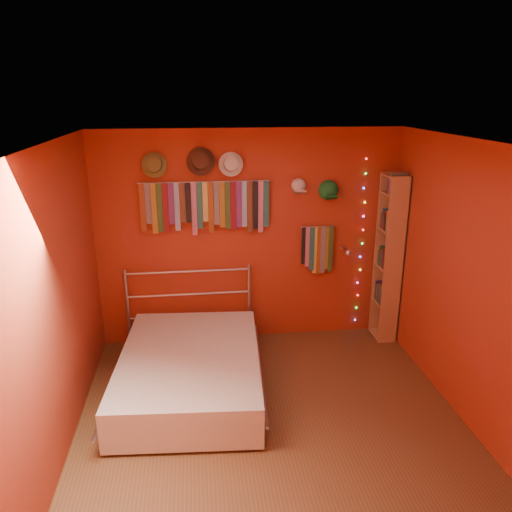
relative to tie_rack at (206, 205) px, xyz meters
name	(u,v)px	position (x,y,z in m)	size (l,w,h in m)	color
ground	(272,424)	(0.49, -1.69, -1.68)	(3.50, 3.50, 0.00)	brown
back_wall	(250,238)	(0.49, 0.06, -0.43)	(3.50, 0.02, 2.50)	maroon
right_wall	(471,287)	(2.24, -1.69, -0.43)	(0.02, 3.50, 2.50)	maroon
left_wall	(55,308)	(-1.26, -1.69, -0.43)	(0.02, 3.50, 2.50)	maroon
ceiling	(275,144)	(0.49, -1.69, 0.82)	(3.50, 3.50, 0.02)	white
tie_rack	(206,205)	(0.00, 0.00, 0.00)	(1.45, 0.03, 0.61)	#BBBBC1
small_tie_rack	(318,248)	(1.29, 0.00, -0.56)	(0.40, 0.03, 0.59)	#BBBBC1
fedora_olive	(154,165)	(-0.54, -0.03, 0.45)	(0.27, 0.15, 0.27)	brown
fedora_brown	(201,161)	(-0.04, -0.03, 0.48)	(0.31, 0.17, 0.30)	#422417
fedora_white	(231,164)	(0.28, -0.03, 0.45)	(0.27, 0.14, 0.26)	silver
cap_white	(299,186)	(1.04, 0.01, 0.19)	(0.17, 0.22, 0.17)	silver
cap_green	(328,190)	(1.39, 0.01, 0.13)	(0.20, 0.25, 0.20)	#19722E
fairy_lights	(361,244)	(1.83, 0.02, -0.53)	(0.05, 0.02, 2.03)	#FF3333
reading_lamp	(347,252)	(1.59, -0.18, -0.55)	(0.07, 0.32, 0.09)	#BBBBC1
bookshelf	(392,258)	(2.15, -0.16, -0.66)	(0.25, 0.34, 2.00)	#B0714F
bed	(190,370)	(-0.24, -1.04, -1.45)	(1.58, 2.03, 0.96)	#BBBBC1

